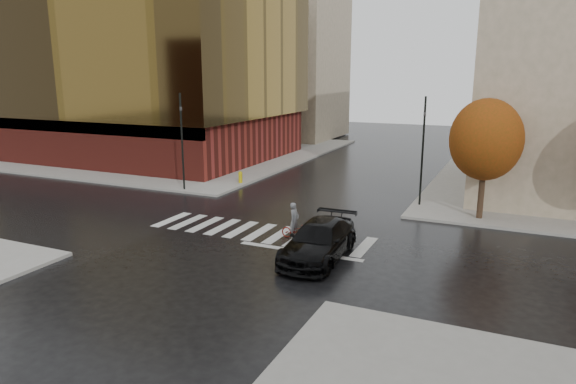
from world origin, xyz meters
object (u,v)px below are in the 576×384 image
at_px(traffic_light_nw, 182,137).
at_px(traffic_light_ne, 423,146).
at_px(sedan, 319,241).
at_px(cyclist, 296,227).
at_px(fire_hydrant, 240,176).

height_order(traffic_light_nw, traffic_light_ne, traffic_light_nw).
xyz_separation_m(sedan, cyclist, (-2.01, 2.05, -0.19)).
bearing_deg(sedan, traffic_light_ne, 75.96).
relative_size(sedan, traffic_light_nw, 0.86).
bearing_deg(fire_hydrant, traffic_light_ne, -4.40).
relative_size(sedan, cyclist, 3.07).
height_order(traffic_light_nw, fire_hydrant, traffic_light_nw).
bearing_deg(traffic_light_nw, traffic_light_ne, 106.62).
distance_m(traffic_light_nw, traffic_light_ne, 15.65).
xyz_separation_m(traffic_light_nw, traffic_light_ne, (15.46, 2.43, -0.02)).
distance_m(traffic_light_ne, fire_hydrant, 13.40).
xyz_separation_m(sedan, traffic_light_ne, (2.35, 10.80, 2.93)).
height_order(traffic_light_ne, fire_hydrant, traffic_light_ne).
xyz_separation_m(sedan, traffic_light_nw, (-13.11, 8.37, 2.95)).
xyz_separation_m(traffic_light_nw, fire_hydrant, (2.47, 3.43, -3.15)).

